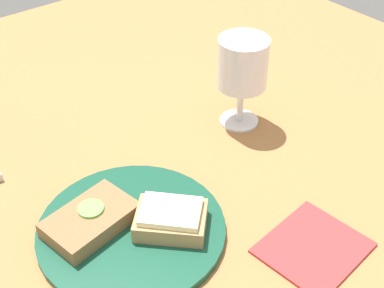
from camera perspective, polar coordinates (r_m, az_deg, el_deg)
name	(u,v)px	position (r cm, az deg, el deg)	size (l,w,h in cm)	color
wooden_table	(173,193)	(78.89, -2.05, -5.26)	(140.00, 140.00, 3.00)	#9E6B3D
plate	(132,230)	(71.37, -6.46, -9.06)	(24.74, 24.74, 1.13)	#144733
sandwich_with_cheese	(171,219)	(69.43, -2.28, -7.96)	(11.09, 11.12, 3.24)	#A88456
sandwich_with_cucumber	(91,220)	(70.92, -10.77, -7.93)	(12.59, 9.14, 2.64)	brown
wine_glass	(243,67)	(84.93, 5.41, 8.20)	(8.06, 8.06, 15.30)	white
napkin	(313,248)	(71.04, 12.80, -10.74)	(12.62, 11.05, 0.40)	#B23333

